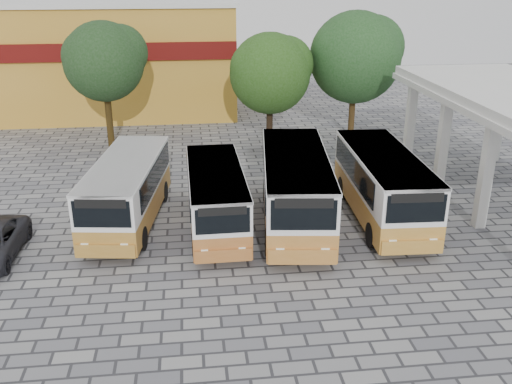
{
  "coord_description": "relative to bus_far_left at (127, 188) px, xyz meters",
  "views": [
    {
      "loc": [
        -4.47,
        -19.48,
        10.52
      ],
      "look_at": [
        -1.75,
        3.27,
        1.5
      ],
      "focal_mm": 40.0,
      "sensor_mm": 36.0,
      "label": 1
    }
  ],
  "objects": [
    {
      "name": "ground",
      "position": [
        7.28,
        -4.0,
        -1.66
      ],
      "size": [
        90.0,
        90.0,
        0.0
      ],
      "primitive_type": "plane",
      "color": "slate",
      "rests_on": "ground"
    },
    {
      "name": "bus_centre_right",
      "position": [
        7.19,
        -1.03,
        0.17
      ],
      "size": [
        3.68,
        9.04,
        3.17
      ],
      "rotation": [
        0.0,
        0.0,
        -0.12
      ],
      "color": "#B8742E",
      "rests_on": "ground"
    },
    {
      "name": "shophouse_block",
      "position": [
        -3.72,
        21.99,
        2.5
      ],
      "size": [
        20.4,
        10.4,
        8.3
      ],
      "color": "#C28A28",
      "rests_on": "ground"
    },
    {
      "name": "tree_right",
      "position": [
        13.53,
        12.39,
        3.76
      ],
      "size": [
        6.12,
        5.83,
        8.15
      ],
      "color": "#473117",
      "rests_on": "ground"
    },
    {
      "name": "bus_far_left",
      "position": [
        0.0,
        0.0,
        0.0
      ],
      "size": [
        3.47,
        8.23,
        2.87
      ],
      "rotation": [
        0.0,
        0.0,
        -0.14
      ],
      "color": "#AA7529",
      "rests_on": "ground"
    },
    {
      "name": "bus_far_right",
      "position": [
        11.13,
        -0.88,
        0.09
      ],
      "size": [
        2.9,
        8.46,
        3.02
      ],
      "rotation": [
        0.0,
        0.0,
        -0.04
      ],
      "color": "#BD8330",
      "rests_on": "ground"
    },
    {
      "name": "tree_middle",
      "position": [
        7.85,
        11.07,
        3.06
      ],
      "size": [
        5.18,
        4.93,
        7.02
      ],
      "color": "black",
      "rests_on": "ground"
    },
    {
      "name": "bus_centre_left",
      "position": [
        3.78,
        -1.03,
        -0.11
      ],
      "size": [
        2.39,
        7.46,
        2.68
      ],
      "rotation": [
        0.0,
        0.0,
        0.01
      ],
      "color": "#AB6329",
      "rests_on": "ground"
    },
    {
      "name": "tree_left",
      "position": [
        -2.03,
        11.54,
        3.87
      ],
      "size": [
        4.97,
        4.74,
        7.75
      ],
      "color": "#3B2A0F",
      "rests_on": "ground"
    }
  ]
}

